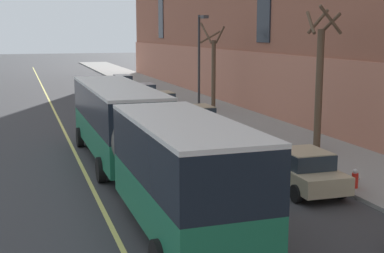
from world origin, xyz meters
TOP-DOWN VIEW (x-y plane):
  - ground_plane at (0.00, 0.00)m, footprint 260.00×260.00m
  - sidewalk at (8.82, 3.00)m, footprint 5.15×160.00m
  - city_bus at (-0.70, -0.66)m, footprint 2.90×19.15m
  - parked_car_champagne_0 at (4.92, 17.10)m, footprint 1.99×4.41m
  - parked_car_champagne_2 at (5.14, 9.39)m, footprint 1.99×4.35m
  - parked_car_silver_4 at (5.17, 23.65)m, footprint 1.93×4.51m
  - parked_car_champagne_5 at (4.98, -3.13)m, footprint 2.04×4.30m
  - parked_car_white_6 at (5.19, 33.33)m, footprint 2.00×4.82m
  - street_tree_mid_block at (8.91, 2.33)m, footprint 1.52×1.57m
  - street_tree_far_uptown at (8.88, 16.95)m, footprint 1.69×1.71m
  - street_lamp at (6.85, 13.99)m, footprint 0.36×1.48m
  - fire_hydrant at (6.75, -3.91)m, footprint 0.42×0.24m
  - lane_centerline at (-2.40, 3.00)m, footprint 0.16×140.00m

SIDE VIEW (x-z plane):
  - ground_plane at x=0.00m, z-range 0.00..0.00m
  - lane_centerline at x=-2.40m, z-range 0.00..0.01m
  - sidewalk at x=8.82m, z-range 0.00..0.15m
  - fire_hydrant at x=6.75m, z-range 0.13..0.85m
  - parked_car_champagne_2 at x=5.14m, z-range 0.00..1.56m
  - parked_car_champagne_5 at x=4.98m, z-range 0.00..1.56m
  - parked_car_silver_4 at x=5.17m, z-range 0.00..1.56m
  - parked_car_champagne_0 at x=4.92m, z-range 0.00..1.56m
  - parked_car_white_6 at x=5.19m, z-range 0.00..1.56m
  - city_bus at x=-0.70m, z-range 0.29..3.77m
  - street_tree_far_uptown at x=8.88m, z-range 0.03..6.35m
  - street_tree_mid_block at x=8.91m, z-range 0.17..7.07m
  - street_lamp at x=6.85m, z-range 0.92..7.70m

